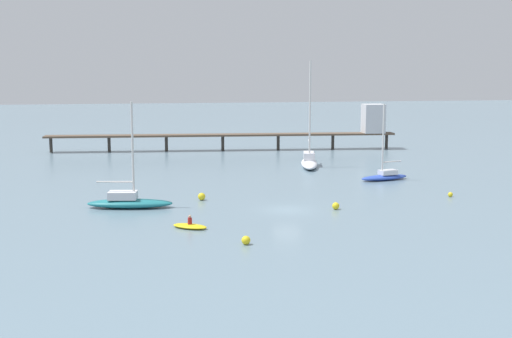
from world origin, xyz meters
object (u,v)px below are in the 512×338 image
sailboat_teal (129,201)px  dinghy_yellow (190,226)px  mooring_buoy_inner (246,240)px  sailboat_white (309,160)px  mooring_buoy_outer (202,197)px  sailboat_blue (385,175)px  mooring_buoy_mid (336,206)px  pier (302,127)px  mooring_buoy_near (450,195)px

sailboat_teal → dinghy_yellow: size_ratio=3.04×
dinghy_yellow → mooring_buoy_inner: dinghy_yellow is taller
dinghy_yellow → mooring_buoy_inner: 7.15m
mooring_buoy_inner → dinghy_yellow: bearing=122.1°
sailboat_white → mooring_buoy_outer: 26.84m
sailboat_blue → sailboat_teal: bearing=-160.1°
dinghy_yellow → mooring_buoy_mid: dinghy_yellow is taller
sailboat_blue → sailboat_teal: (-30.30, -10.98, 0.09)m
pier → sailboat_white: sailboat_white is taller
pier → mooring_buoy_near: (5.22, -42.81, -3.58)m
mooring_buoy_mid → pier: bearing=79.7°
sailboat_teal → mooring_buoy_near: sailboat_teal is taller
sailboat_teal → mooring_buoy_mid: bearing=-12.4°
mooring_buoy_mid → mooring_buoy_near: (13.71, 3.94, -0.09)m
sailboat_blue → mooring_buoy_near: sailboat_blue is taller
sailboat_white → mooring_buoy_outer: size_ratio=18.78×
sailboat_blue → dinghy_yellow: 32.37m
dinghy_yellow → mooring_buoy_outer: bearing=79.7°
sailboat_blue → mooring_buoy_inner: sailboat_blue is taller
sailboat_blue → sailboat_white: (-6.16, 12.42, 0.29)m
mooring_buoy_near → sailboat_blue: bearing=104.3°
pier → mooring_buoy_mid: (-8.49, -46.75, -3.48)m
mooring_buoy_inner → mooring_buoy_near: bearing=31.9°
pier → sailboat_blue: 31.72m
sailboat_white → mooring_buoy_near: size_ratio=28.41×
mooring_buoy_near → mooring_buoy_mid: bearing=-164.0°
sailboat_white → mooring_buoy_mid: 28.08m
dinghy_yellow → mooring_buoy_near: 29.47m
mooring_buoy_inner → mooring_buoy_outer: bearing=95.2°
pier → mooring_buoy_outer: bearing=-117.4°
pier → mooring_buoy_mid: size_ratio=82.24×
sailboat_blue → mooring_buoy_outer: size_ratio=12.02×
pier → sailboat_blue: size_ratio=6.21×
sailboat_blue → mooring_buoy_mid: 18.72m
sailboat_teal → mooring_buoy_inner: sailboat_teal is taller
mooring_buoy_near → dinghy_yellow: bearing=-162.2°
pier → dinghy_yellow: (-22.83, -51.84, -3.63)m
sailboat_teal → mooring_buoy_near: size_ratio=20.31×
pier → sailboat_white: size_ratio=3.97×
sailboat_white → mooring_buoy_inner: (-15.20, -38.84, -0.54)m
sailboat_teal → mooring_buoy_near: 33.20m
sailboat_blue → mooring_buoy_inner: bearing=-129.0°
pier → mooring_buoy_outer: pier is taller
pier → sailboat_white: 19.66m
mooring_buoy_inner → mooring_buoy_near: (24.25, 15.09, -0.09)m
mooring_buoy_outer → mooring_buoy_near: size_ratio=1.51×
mooring_buoy_inner → mooring_buoy_near: mooring_buoy_inner is taller
mooring_buoy_outer → mooring_buoy_mid: size_ratio=1.10×
sailboat_teal → mooring_buoy_inner: bearing=-59.9°
mooring_buoy_inner → mooring_buoy_mid: (10.54, 11.15, 0.00)m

